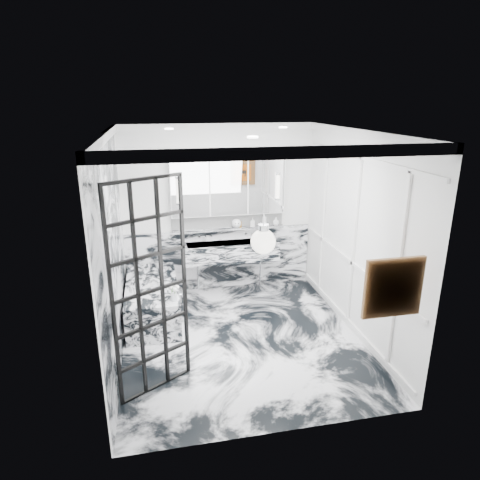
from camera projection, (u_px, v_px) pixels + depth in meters
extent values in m
plane|color=silver|center=(241.00, 338.00, 5.94)|extent=(3.60, 3.60, 0.00)
plane|color=white|center=(241.00, 131.00, 5.06)|extent=(3.60, 3.60, 0.00)
plane|color=white|center=(219.00, 209.00, 7.17)|extent=(3.60, 0.00, 3.60)
plane|color=white|center=(282.00, 306.00, 3.83)|extent=(3.60, 0.00, 3.60)
plane|color=white|center=(112.00, 252.00, 5.19)|extent=(0.00, 3.60, 3.60)
plane|color=white|center=(356.00, 235.00, 5.81)|extent=(0.00, 3.60, 3.60)
cube|color=silver|center=(220.00, 259.00, 7.42)|extent=(3.18, 0.05, 1.05)
cube|color=silver|center=(114.00, 256.00, 5.21)|extent=(0.02, 3.56, 2.68)
cube|color=white|center=(354.00, 242.00, 5.84)|extent=(0.03, 3.40, 2.30)
imported|color=#8C5919|center=(264.00, 220.00, 7.30)|extent=(0.09, 0.09, 0.22)
imported|color=#4C4C51|center=(253.00, 222.00, 7.27)|extent=(0.09, 0.09, 0.16)
imported|color=silver|center=(276.00, 221.00, 7.35)|extent=(0.14, 0.14, 0.14)
sphere|color=white|center=(236.00, 223.00, 7.22)|extent=(0.16, 0.16, 0.16)
cylinder|color=#8C5919|center=(240.00, 224.00, 7.24)|extent=(0.04, 0.04, 0.10)
cylinder|color=silver|center=(174.00, 297.00, 5.79)|extent=(0.08, 0.08, 0.12)
cube|color=#D65915|center=(393.00, 288.00, 4.06)|extent=(0.50, 0.05, 0.50)
sphere|color=white|center=(263.00, 242.00, 4.05)|extent=(0.24, 0.24, 0.24)
cube|color=silver|center=(231.00, 251.00, 7.18)|extent=(1.60, 0.45, 0.30)
cube|color=silver|center=(229.00, 229.00, 7.23)|extent=(1.90, 0.14, 0.04)
cube|color=white|center=(228.00, 220.00, 7.25)|extent=(1.90, 0.03, 0.23)
cube|color=white|center=(228.00, 185.00, 7.00)|extent=(1.90, 0.16, 1.00)
cylinder|color=white|center=(178.00, 191.00, 6.76)|extent=(0.07, 0.07, 0.40)
cylinder|color=white|center=(278.00, 187.00, 7.08)|extent=(0.07, 0.07, 0.40)
cube|color=silver|center=(153.00, 300.00, 6.46)|extent=(0.75, 1.65, 0.55)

